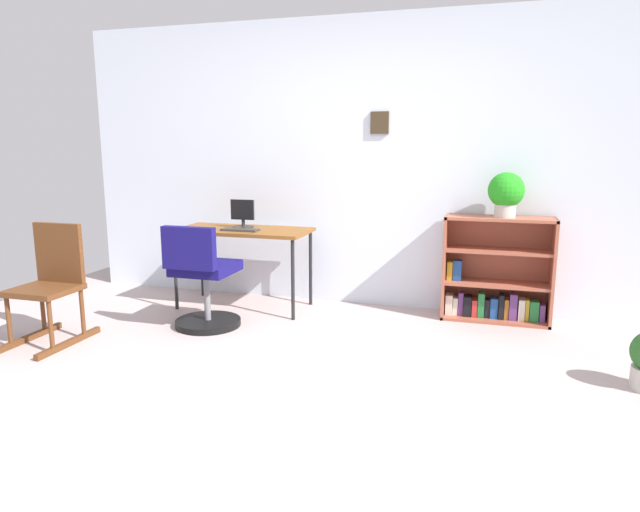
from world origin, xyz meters
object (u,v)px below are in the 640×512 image
(keyboard, at_px, (240,230))
(office_chair, at_px, (203,283))
(desk, at_px, (243,235))
(bookshelf_low, at_px, (495,276))
(monitor, at_px, (243,215))
(rocking_chair, at_px, (51,282))
(potted_plant_on_shelf, at_px, (506,192))

(keyboard, xyz_separation_m, office_chair, (-0.09, -0.53, -0.35))
(office_chair, bearing_deg, desk, 84.94)
(desk, height_order, bookshelf_low, bookshelf_low)
(office_chair, height_order, bookshelf_low, bookshelf_low)
(desk, relative_size, monitor, 4.70)
(rocking_chair, distance_m, potted_plant_on_shelf, 3.52)
(rocking_chair, relative_size, potted_plant_on_shelf, 2.42)
(keyboard, xyz_separation_m, rocking_chair, (-1.01, -1.10, -0.27))
(bookshelf_low, bearing_deg, office_chair, -157.33)
(potted_plant_on_shelf, bearing_deg, rocking_chair, -155.52)
(potted_plant_on_shelf, bearing_deg, keyboard, -171.15)
(monitor, relative_size, office_chair, 0.30)
(monitor, height_order, rocking_chair, monitor)
(potted_plant_on_shelf, bearing_deg, office_chair, -158.88)
(desk, bearing_deg, keyboard, -76.45)
(office_chair, xyz_separation_m, potted_plant_on_shelf, (2.23, 0.86, 0.69))
(monitor, height_order, potted_plant_on_shelf, potted_plant_on_shelf)
(monitor, distance_m, keyboard, 0.22)
(rocking_chair, height_order, potted_plant_on_shelf, potted_plant_on_shelf)
(monitor, distance_m, potted_plant_on_shelf, 2.22)
(desk, distance_m, office_chair, 0.71)
(keyboard, xyz_separation_m, potted_plant_on_shelf, (2.14, 0.33, 0.34))
(desk, xyz_separation_m, potted_plant_on_shelf, (2.17, 0.22, 0.41))
(office_chair, xyz_separation_m, rocking_chair, (-0.92, -0.57, 0.08))
(monitor, xyz_separation_m, potted_plant_on_shelf, (2.20, 0.15, 0.24))
(office_chair, bearing_deg, monitor, 87.64)
(keyboard, relative_size, potted_plant_on_shelf, 0.91)
(desk, xyz_separation_m, office_chair, (-0.06, -0.64, -0.29))
(desk, xyz_separation_m, bookshelf_low, (2.13, 0.27, -0.29))
(keyboard, bearing_deg, rocking_chair, -132.43)
(office_chair, relative_size, potted_plant_on_shelf, 2.34)
(keyboard, relative_size, bookshelf_low, 0.38)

